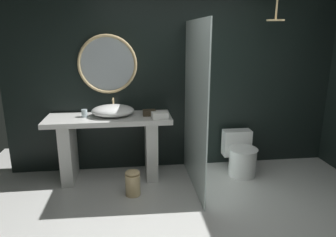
# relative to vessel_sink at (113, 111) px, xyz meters

# --- Properties ---
(back_wall_panel) EXTENTS (4.80, 0.10, 2.60)m
(back_wall_panel) POSITION_rel_vessel_sink_xyz_m (0.92, 0.35, 0.35)
(back_wall_panel) COLOR black
(back_wall_panel) RESTS_ON ground_plane
(vanity_counter) EXTENTS (1.64, 0.59, 0.88)m
(vanity_counter) POSITION_rel_vessel_sink_xyz_m (-0.06, -0.02, -0.40)
(vanity_counter) COLOR silver
(vanity_counter) RESTS_ON ground_plane
(vessel_sink) EXTENTS (0.56, 0.46, 0.20)m
(vessel_sink) POSITION_rel_vessel_sink_xyz_m (0.00, 0.00, 0.00)
(vessel_sink) COLOR white
(vessel_sink) RESTS_ON vanity_counter
(tumbler_cup) EXTENTS (0.08, 0.08, 0.10)m
(tumbler_cup) POSITION_rel_vessel_sink_xyz_m (-0.37, -0.00, -0.02)
(tumbler_cup) COLOR silver
(tumbler_cup) RESTS_ON vanity_counter
(tissue_box) EXTENTS (0.17, 0.13, 0.07)m
(tissue_box) POSITION_rel_vessel_sink_xyz_m (0.48, -0.02, -0.04)
(tissue_box) COLOR #3D3323
(tissue_box) RESTS_ON vanity_counter
(round_wall_mirror) EXTENTS (0.80, 0.04, 0.80)m
(round_wall_mirror) POSITION_rel_vessel_sink_xyz_m (-0.06, 0.26, 0.58)
(round_wall_mirror) COLOR #D6B77F
(shower_glass_panel) EXTENTS (0.02, 1.31, 2.09)m
(shower_glass_panel) POSITION_rel_vessel_sink_xyz_m (1.03, -0.36, 0.10)
(shower_glass_panel) COLOR silver
(shower_glass_panel) RESTS_ON ground_plane
(rain_shower_head) EXTENTS (0.22, 0.22, 0.42)m
(rain_shower_head) POSITION_rel_vessel_sink_xyz_m (2.09, -0.12, 1.18)
(rain_shower_head) COLOR #D6B77F
(toilet) EXTENTS (0.40, 0.59, 0.57)m
(toilet) POSITION_rel_vessel_sink_xyz_m (1.77, -0.08, -0.69)
(toilet) COLOR white
(toilet) RESTS_ON ground_plane
(waste_bin) EXTENTS (0.18, 0.18, 0.33)m
(waste_bin) POSITION_rel_vessel_sink_xyz_m (0.23, -0.54, -0.79)
(waste_bin) COLOR #D6B77F
(waste_bin) RESTS_ON ground_plane
(folded_hand_towel) EXTENTS (0.22, 0.17, 0.09)m
(folded_hand_towel) POSITION_rel_vessel_sink_xyz_m (0.60, -0.21, -0.03)
(folded_hand_towel) COLOR white
(folded_hand_towel) RESTS_ON vanity_counter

